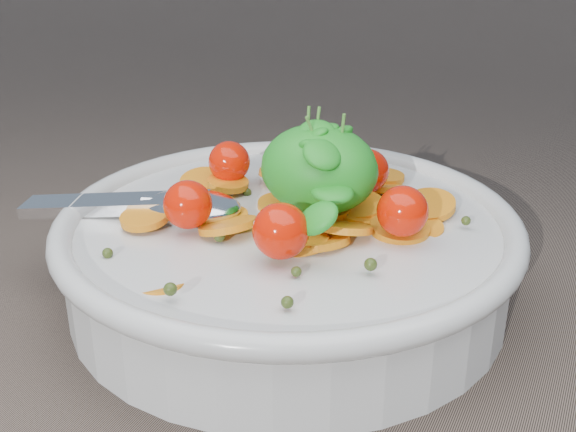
% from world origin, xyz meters
% --- Properties ---
extents(ground, '(6.00, 6.00, 0.00)m').
position_xyz_m(ground, '(0.00, 0.00, 0.00)').
color(ground, brown).
rests_on(ground, ground).
extents(bowl, '(0.34, 0.31, 0.13)m').
position_xyz_m(bowl, '(0.01, 0.03, 0.04)').
color(bowl, silver).
rests_on(bowl, ground).
extents(napkin, '(0.16, 0.15, 0.01)m').
position_xyz_m(napkin, '(-0.01, 0.22, 0.00)').
color(napkin, white).
rests_on(napkin, ground).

